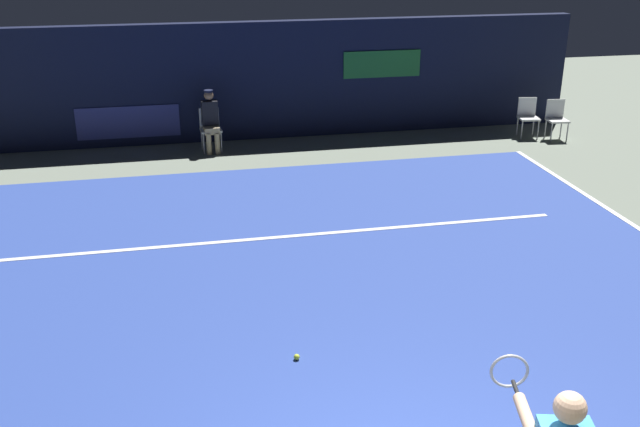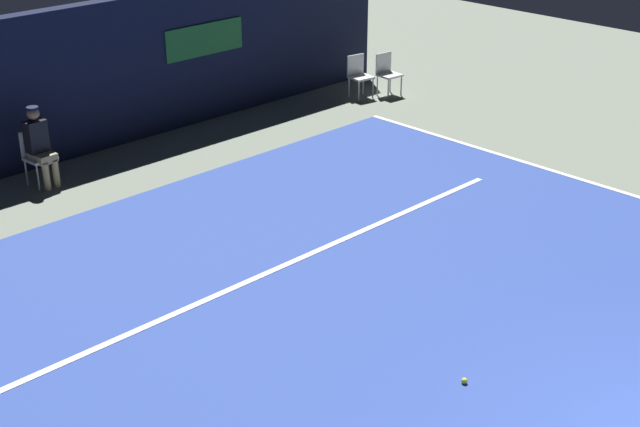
{
  "view_description": "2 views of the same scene",
  "coord_description": "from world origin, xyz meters",
  "px_view_note": "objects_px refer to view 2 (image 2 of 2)",
  "views": [
    {
      "loc": [
        -1.66,
        -4.0,
        4.57
      ],
      "look_at": [
        0.22,
        5.08,
        0.81
      ],
      "focal_mm": 40.27,
      "sensor_mm": 36.0,
      "label": 1
    },
    {
      "loc": [
        -7.49,
        -2.09,
        5.83
      ],
      "look_at": [
        0.1,
        5.64,
        0.91
      ],
      "focal_mm": 51.92,
      "sensor_mm": 36.0,
      "label": 2
    }
  ],
  "objects_px": {
    "line_judge_on_chair": "(39,145)",
    "courtside_chair_far": "(359,74)",
    "courtside_chair_near": "(387,72)",
    "tennis_ball": "(464,381)"
  },
  "relations": [
    {
      "from": "line_judge_on_chair",
      "to": "courtside_chair_far",
      "type": "height_order",
      "value": "line_judge_on_chair"
    },
    {
      "from": "courtside_chair_near",
      "to": "courtside_chair_far",
      "type": "height_order",
      "value": "same"
    },
    {
      "from": "courtside_chair_near",
      "to": "courtside_chair_far",
      "type": "distance_m",
      "value": 0.63
    },
    {
      "from": "courtside_chair_far",
      "to": "line_judge_on_chair",
      "type": "bearing_deg",
      "value": 177.66
    },
    {
      "from": "line_judge_on_chair",
      "to": "tennis_ball",
      "type": "relative_size",
      "value": 19.41
    },
    {
      "from": "line_judge_on_chair",
      "to": "courtside_chair_far",
      "type": "distance_m",
      "value": 7.19
    },
    {
      "from": "tennis_ball",
      "to": "courtside_chair_far",
      "type": "bearing_deg",
      "value": 49.6
    },
    {
      "from": "courtside_chair_near",
      "to": "courtside_chair_far",
      "type": "xyz_separation_m",
      "value": [
        -0.55,
        0.31,
        0.0
      ]
    },
    {
      "from": "courtside_chair_near",
      "to": "tennis_ball",
      "type": "bearing_deg",
      "value": -133.72
    },
    {
      "from": "line_judge_on_chair",
      "to": "tennis_ball",
      "type": "height_order",
      "value": "line_judge_on_chair"
    }
  ]
}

